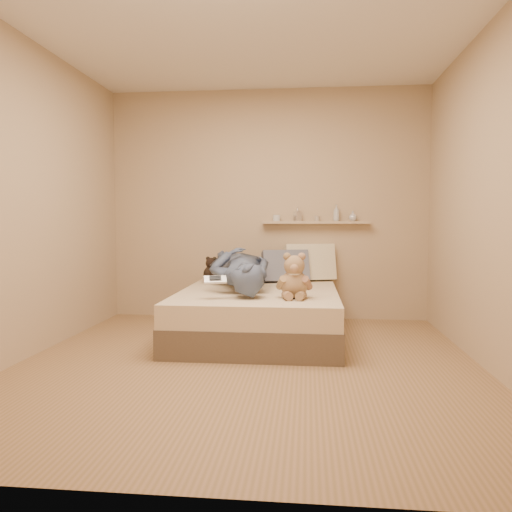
# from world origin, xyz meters

# --- Properties ---
(room) EXTENTS (3.80, 3.80, 3.80)m
(room) POSITION_xyz_m (0.00, 0.00, 1.30)
(room) COLOR #956F4D
(room) RESTS_ON ground
(bed) EXTENTS (1.50, 1.90, 0.45)m
(bed) POSITION_xyz_m (0.00, 0.93, 0.22)
(bed) COLOR brown
(bed) RESTS_ON floor
(game_console) EXTENTS (0.20, 0.13, 0.07)m
(game_console) POSITION_xyz_m (-0.32, 0.35, 0.62)
(game_console) COLOR silver
(game_console) RESTS_ON bed
(teddy_bear) EXTENTS (0.33, 0.31, 0.40)m
(teddy_bear) POSITION_xyz_m (0.35, 0.46, 0.61)
(teddy_bear) COLOR tan
(teddy_bear) RESTS_ON bed
(dark_plush) EXTENTS (0.18, 0.18, 0.28)m
(dark_plush) POSITION_xyz_m (-0.57, 1.52, 0.57)
(dark_plush) COLOR black
(dark_plush) RESTS_ON bed
(pillow_cream) EXTENTS (0.60, 0.39, 0.43)m
(pillow_cream) POSITION_xyz_m (0.49, 1.76, 0.65)
(pillow_cream) COLOR beige
(pillow_cream) RESTS_ON bed
(pillow_grey) EXTENTS (0.55, 0.36, 0.37)m
(pillow_grey) POSITION_xyz_m (0.22, 1.62, 0.62)
(pillow_grey) COLOR slate
(pillow_grey) RESTS_ON bed
(person) EXTENTS (0.96, 1.78, 0.40)m
(person) POSITION_xyz_m (-0.22, 1.12, 0.65)
(person) COLOR #414F66
(person) RESTS_ON bed
(wall_shelf) EXTENTS (1.20, 0.12, 0.03)m
(wall_shelf) POSITION_xyz_m (0.55, 1.84, 1.10)
(wall_shelf) COLOR tan
(wall_shelf) RESTS_ON wall_back
(shelf_bottles) EXTENTS (0.94, 0.10, 0.18)m
(shelf_bottles) POSITION_xyz_m (0.61, 1.84, 1.18)
(shelf_bottles) COLOR silver
(shelf_bottles) RESTS_ON wall_shelf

